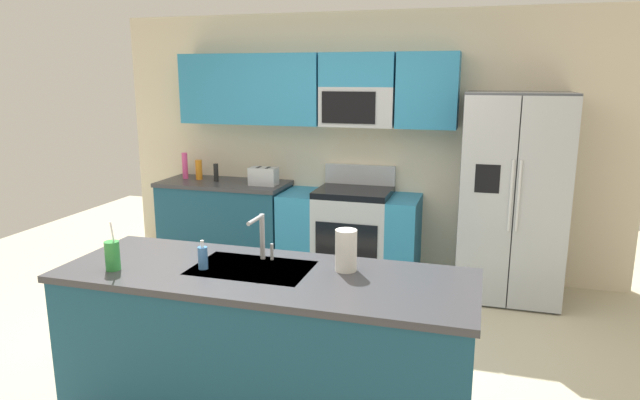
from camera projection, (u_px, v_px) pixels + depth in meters
name	position (u px, v px, depth m)	size (l,w,h in m)	color
ground_plane	(294.00, 361.00, 3.98)	(9.00, 9.00, 0.00)	beige
kitchen_wall_unit	(347.00, 128.00, 5.65)	(5.20, 0.43, 2.60)	beige
back_counter	(225.00, 223.00, 5.96)	(1.35, 0.63, 0.90)	navy
range_oven	(350.00, 234.00, 5.58)	(1.36, 0.61, 1.10)	#B7BABF
refrigerator	(512.00, 197.00, 4.99)	(0.90, 0.76, 1.85)	#4C4F54
island_counter	(266.00, 345.00, 3.26)	(2.37, 0.84, 0.90)	navy
toaster	(264.00, 176.00, 5.66)	(0.28, 0.16, 0.18)	#B7BABF
pepper_mill	(216.00, 173.00, 5.86)	(0.05, 0.05, 0.19)	black
bottle_orange	(199.00, 170.00, 5.96)	(0.07, 0.07, 0.21)	orange
bottle_pink	(185.00, 166.00, 6.01)	(0.06, 0.06, 0.28)	#EA4C93
sink_faucet	(261.00, 233.00, 3.34)	(0.08, 0.21, 0.28)	#B7BABF
drink_cup_green	(112.00, 255.00, 3.19)	(0.08, 0.08, 0.29)	green
soap_dispenser	(203.00, 257.00, 3.21)	(0.06, 0.06, 0.17)	#4C8CD8
paper_towel_roll	(346.00, 250.00, 3.17)	(0.12, 0.12, 0.24)	white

